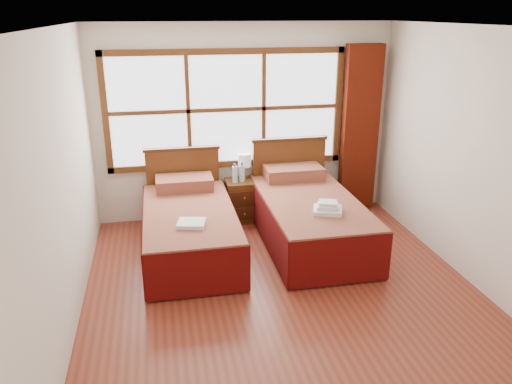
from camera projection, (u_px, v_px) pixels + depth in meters
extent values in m
plane|color=brown|center=(285.00, 295.00, 5.08)|extent=(4.50, 4.50, 0.00)
plane|color=white|center=(291.00, 26.00, 4.19)|extent=(4.50, 4.50, 0.00)
plane|color=silver|center=(245.00, 123.00, 6.71)|extent=(4.00, 0.00, 4.00)
plane|color=silver|center=(61.00, 188.00, 4.27)|extent=(0.00, 4.50, 4.50)
plane|color=silver|center=(480.00, 161.00, 5.01)|extent=(0.00, 4.50, 4.50)
cube|color=white|center=(226.00, 109.00, 6.57)|extent=(3.00, 0.02, 1.40)
cube|color=#582F13|center=(228.00, 164.00, 6.80)|extent=(3.16, 0.06, 0.08)
cube|color=#582F13|center=(225.00, 51.00, 6.29)|extent=(3.16, 0.06, 0.08)
cube|color=#582F13|center=(105.00, 114.00, 6.26)|extent=(0.08, 0.06, 1.56)
cube|color=#582F13|center=(338.00, 105.00, 6.83)|extent=(0.08, 0.06, 1.56)
cube|color=#582F13|center=(188.00, 111.00, 6.46)|extent=(0.05, 0.05, 1.40)
cube|color=#582F13|center=(264.00, 108.00, 6.64)|extent=(0.05, 0.05, 1.40)
cube|color=#582F13|center=(227.00, 110.00, 6.55)|extent=(3.00, 0.05, 0.05)
cube|color=#581608|center=(360.00, 130.00, 6.92)|extent=(0.50, 0.16, 2.30)
cube|color=#42200D|center=(190.00, 241.00, 5.91)|extent=(0.92, 1.85, 0.30)
cube|color=#5F0E0D|center=(189.00, 220.00, 5.82)|extent=(1.04, 2.05, 0.25)
cube|color=#570A09|center=(145.00, 235.00, 5.77)|extent=(0.03, 2.05, 0.51)
cube|color=#570A09|center=(233.00, 228.00, 5.96)|extent=(0.03, 2.05, 0.51)
cube|color=#570A09|center=(198.00, 274.00, 4.93)|extent=(1.04, 0.03, 0.51)
cube|color=#5F0E0D|center=(184.00, 183.00, 6.43)|extent=(0.72, 0.42, 0.16)
cube|color=#582F13|center=(184.00, 186.00, 6.72)|extent=(0.96, 0.06, 1.01)
cube|color=#42200D|center=(182.00, 149.00, 6.55)|extent=(1.01, 0.08, 0.04)
cube|color=#42200D|center=(309.00, 230.00, 6.18)|extent=(0.98, 1.96, 0.32)
cube|color=#5F0E0D|center=(310.00, 209.00, 6.08)|extent=(1.09, 2.17, 0.27)
cube|color=#570A09|center=(266.00, 224.00, 6.03)|extent=(0.03, 2.17, 0.54)
cube|color=#570A09|center=(351.00, 217.00, 6.24)|extent=(0.03, 2.17, 0.54)
cube|color=#570A09|center=(340.00, 261.00, 5.14)|extent=(1.09, 0.03, 0.54)
cube|color=#5F0E0D|center=(293.00, 172.00, 6.73)|extent=(0.77, 0.45, 0.17)
cube|color=#582F13|center=(289.00, 177.00, 6.98)|extent=(1.02, 0.06, 1.06)
cube|color=#42200D|center=(289.00, 139.00, 6.80)|extent=(1.06, 0.08, 0.04)
cube|color=#582F13|center=(242.00, 200.00, 6.81)|extent=(0.43, 0.38, 0.57)
cube|color=#42200D|center=(244.00, 214.00, 6.66)|extent=(0.38, 0.02, 0.17)
cube|color=#42200D|center=(244.00, 198.00, 6.59)|extent=(0.38, 0.02, 0.17)
sphere|color=olive|center=(245.00, 214.00, 6.65)|extent=(0.03, 0.03, 0.03)
sphere|color=olive|center=(245.00, 198.00, 6.57)|extent=(0.03, 0.03, 0.03)
cube|color=white|center=(191.00, 223.00, 5.35)|extent=(0.34, 0.31, 0.05)
cube|color=white|center=(327.00, 210.00, 5.61)|extent=(0.39, 0.36, 0.05)
cube|color=white|center=(328.00, 207.00, 5.59)|extent=(0.29, 0.27, 0.04)
cube|color=white|center=(328.00, 203.00, 5.58)|extent=(0.24, 0.22, 0.04)
cylinder|color=gold|center=(245.00, 177.00, 6.82)|extent=(0.11, 0.11, 0.02)
cylinder|color=gold|center=(245.00, 171.00, 6.79)|extent=(0.02, 0.02, 0.15)
cylinder|color=white|center=(244.00, 160.00, 6.74)|extent=(0.18, 0.18, 0.18)
cylinder|color=#C3DEFB|center=(235.00, 174.00, 6.60)|extent=(0.07, 0.07, 0.22)
cylinder|color=#174BB0|center=(235.00, 165.00, 6.56)|extent=(0.03, 0.03, 0.03)
cylinder|color=#C3DEFB|center=(242.00, 173.00, 6.65)|extent=(0.07, 0.07, 0.23)
cylinder|color=#174BB0|center=(242.00, 164.00, 6.61)|extent=(0.03, 0.03, 0.03)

